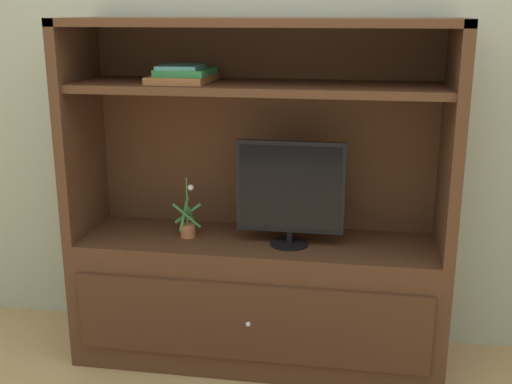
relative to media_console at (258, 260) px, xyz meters
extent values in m
cube|color=#ADB29E|center=(0.00, 0.34, 0.89)|extent=(6.00, 0.10, 2.80)
cube|color=#4C2D1C|center=(0.00, -0.01, -0.20)|extent=(1.77, 0.49, 0.62)
cube|color=#462A19|center=(0.00, -0.26, -0.20)|extent=(1.63, 0.02, 0.37)
sphere|color=silver|center=(0.00, -0.28, -0.20)|extent=(0.02, 0.02, 0.02)
cube|color=#4C2D1C|center=(-0.86, -0.01, 0.62)|extent=(0.05, 0.49, 1.03)
cube|color=#4C2D1C|center=(0.86, -0.01, 0.62)|extent=(0.05, 0.49, 1.03)
cube|color=#4C2D1C|center=(0.00, 0.23, 0.62)|extent=(1.77, 0.02, 1.03)
cube|color=#4C2D1C|center=(0.00, -0.01, 1.12)|extent=(1.77, 0.49, 0.04)
cube|color=#4C2D1C|center=(0.00, -0.01, 0.83)|extent=(1.67, 0.44, 0.04)
cylinder|color=black|center=(0.16, -0.05, 0.12)|extent=(0.18, 0.18, 0.01)
cylinder|color=black|center=(0.16, -0.05, 0.15)|extent=(0.03, 0.03, 0.05)
cube|color=black|center=(0.16, -0.05, 0.39)|extent=(0.50, 0.02, 0.43)
cube|color=black|center=(0.16, -0.07, 0.39)|extent=(0.46, 0.00, 0.39)
cylinder|color=#B26642|center=(-0.34, -0.03, 0.14)|extent=(0.07, 0.07, 0.06)
cylinder|color=#3D6B33|center=(-0.34, -0.03, 0.29)|extent=(0.01, 0.01, 0.23)
cube|color=#2D7A38|center=(-0.32, -0.03, 0.22)|extent=(0.01, 0.08, 0.10)
cube|color=#2D7A38|center=(-0.34, -0.01, 0.22)|extent=(0.13, 0.03, 0.10)
cube|color=#2D7A38|center=(-0.36, -0.02, 0.22)|extent=(0.03, 0.08, 0.15)
cube|color=#2D7A38|center=(-0.34, -0.04, 0.22)|extent=(0.14, 0.02, 0.12)
sphere|color=silver|center=(-0.32, -0.02, 0.36)|extent=(0.03, 0.03, 0.03)
cube|color=#A56638|center=(-0.35, 0.00, 0.87)|extent=(0.27, 0.35, 0.03)
cube|color=#338C4C|center=(-0.33, -0.01, 0.90)|extent=(0.24, 0.27, 0.03)
cube|color=teal|center=(-0.35, -0.01, 0.92)|extent=(0.19, 0.25, 0.02)
camera|label=1|loc=(0.47, -2.86, 1.17)|focal=45.02mm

